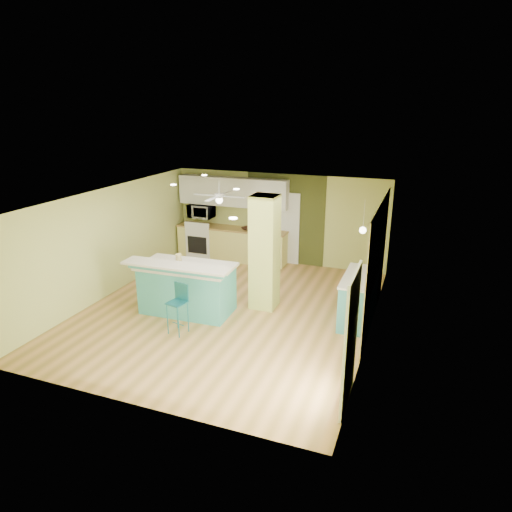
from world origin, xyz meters
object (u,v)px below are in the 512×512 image
Objects in this scene: peninsula at (187,287)px; fruit_bowl at (247,228)px; bar_stool at (179,300)px; canister at (179,257)px; side_counter at (359,298)px.

fruit_bowl is (0.00, 3.51, 0.41)m from peninsula.
peninsula is 7.41× the size of fruit_bowl.
peninsula is at bearing 121.61° from bar_stool.
fruit_bowl is 2.07× the size of canister.
canister is at bearing 130.81° from bar_stool.
canister is (-0.60, 1.08, 0.46)m from bar_stool.
fruit_bowl is (-0.31, 4.38, 0.30)m from bar_stool.
canister reaches higher than side_counter.
bar_stool is (0.31, -0.86, 0.11)m from peninsula.
canister is at bearing -170.33° from side_counter.
fruit_bowl is (-3.51, 2.65, 0.48)m from side_counter.
bar_stool is at bearing -60.87° from canister.
side_counter is at bearing -37.03° from fruit_bowl.
fruit_bowl is at bearing 142.97° from side_counter.
side_counter is 4.93× the size of fruit_bowl.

